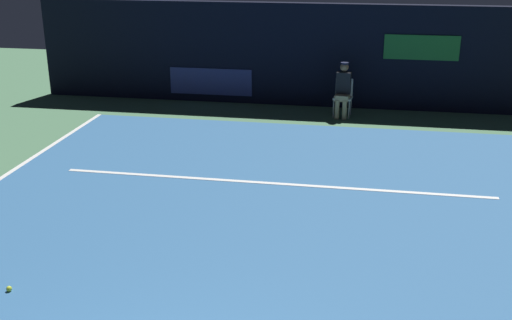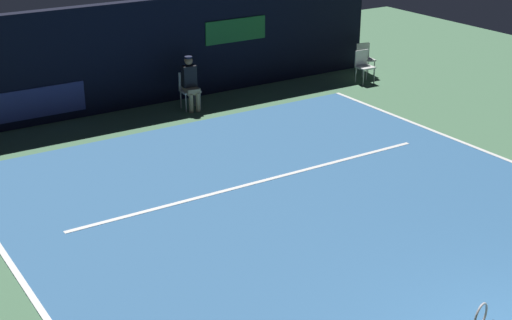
% 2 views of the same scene
% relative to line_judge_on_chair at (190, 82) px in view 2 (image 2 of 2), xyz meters
% --- Properties ---
extents(ground_plane, '(28.82, 28.82, 0.00)m').
position_rel_line_judge_on_chair_xyz_m(ground_plane, '(-1.01, -6.69, -0.69)').
color(ground_plane, '#4C7A56').
extents(court_surface, '(9.85, 11.55, 0.01)m').
position_rel_line_judge_on_chair_xyz_m(court_surface, '(-1.01, -6.69, -0.68)').
color(court_surface, '#336699').
rests_on(court_surface, ground).
extents(line_sideline_right, '(0.10, 11.55, 0.01)m').
position_rel_line_judge_on_chair_xyz_m(line_sideline_right, '(-5.89, -6.69, -0.67)').
color(line_sideline_right, white).
rests_on(line_sideline_right, court_surface).
extents(line_service, '(7.69, 0.10, 0.01)m').
position_rel_line_judge_on_chair_xyz_m(line_service, '(-1.01, -4.67, -0.67)').
color(line_service, white).
rests_on(line_service, court_surface).
extents(back_wall, '(14.17, 0.33, 2.60)m').
position_rel_line_judge_on_chair_xyz_m(back_wall, '(-1.02, 0.99, 0.61)').
color(back_wall, black).
rests_on(back_wall, ground).
extents(line_judge_on_chair, '(0.48, 0.56, 1.32)m').
position_rel_line_judge_on_chair_xyz_m(line_judge_on_chair, '(0.00, 0.00, 0.00)').
color(line_judge_on_chair, white).
rests_on(line_judge_on_chair, ground).
extents(courtside_chair_near, '(0.45, 0.43, 0.88)m').
position_rel_line_judge_on_chair_xyz_m(courtside_chair_near, '(5.13, -0.47, -0.18)').
color(courtside_chair_near, white).
rests_on(courtside_chair_near, ground).
extents(courtside_chair_far, '(0.50, 0.48, 0.88)m').
position_rel_line_judge_on_chair_xyz_m(courtside_chair_far, '(5.69, 0.15, -0.18)').
color(courtside_chair_far, white).
rests_on(courtside_chair_far, ground).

